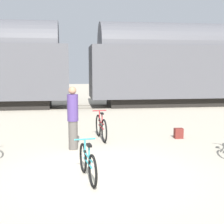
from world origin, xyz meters
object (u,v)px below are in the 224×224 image
object	(u,v)px
bicycle_teal	(88,163)
bicycle_maroon	(101,127)
person_in_purple	(73,118)
backpack	(179,133)
freight_train	(80,63)

from	to	relation	value
bicycle_teal	bicycle_maroon	xyz separation A→B (m)	(0.67, 3.66, 0.04)
person_in_purple	backpack	size ratio (longest dim) A/B	5.30
freight_train	bicycle_teal	distance (m)	12.60
bicycle_maroon	backpack	world-z (taller)	bicycle_maroon
bicycle_teal	backpack	bearing A→B (deg)	46.71
freight_train	person_in_purple	size ratio (longest dim) A/B	32.73
bicycle_maroon	bicycle_teal	bearing A→B (deg)	-100.35
bicycle_teal	bicycle_maroon	bearing A→B (deg)	79.65
bicycle_teal	backpack	xyz separation A→B (m)	(3.23, 3.43, -0.18)
freight_train	bicycle_maroon	bearing A→B (deg)	-87.70
bicycle_maroon	backpack	xyz separation A→B (m)	(2.56, -0.23, -0.22)
freight_train	bicycle_maroon	world-z (taller)	freight_train
bicycle_teal	bicycle_maroon	distance (m)	3.72
bicycle_teal	person_in_purple	xyz separation A→B (m)	(-0.26, 2.50, 0.57)
backpack	bicycle_maroon	bearing A→B (deg)	174.86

